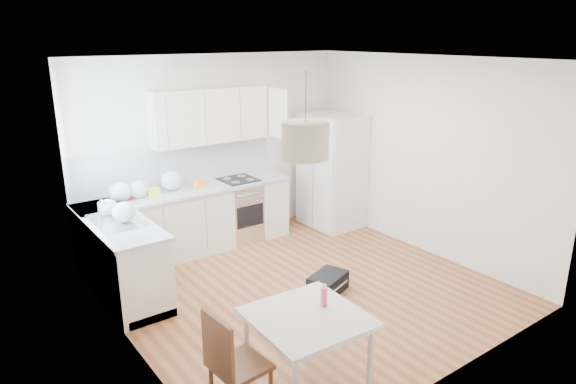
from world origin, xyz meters
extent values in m
plane|color=brown|center=(0.00, 0.00, 0.00)|extent=(4.20, 4.20, 0.00)
plane|color=white|center=(0.00, 0.00, 2.70)|extent=(4.20, 4.20, 0.00)
plane|color=white|center=(0.00, 2.10, 1.35)|extent=(4.20, 0.00, 4.20)
plane|color=white|center=(-2.10, 0.00, 1.35)|extent=(0.00, 4.20, 4.20)
plane|color=white|center=(2.10, 0.00, 1.35)|extent=(0.00, 4.20, 4.20)
cube|color=#BFE0F9|center=(-2.09, 1.15, 1.75)|extent=(0.02, 1.00, 1.00)
cube|color=silver|center=(-0.60, 1.80, 0.44)|extent=(3.00, 0.60, 0.88)
cube|color=silver|center=(-1.80, 1.20, 0.44)|extent=(0.60, 1.80, 0.88)
cube|color=#AEB0B3|center=(-0.60, 1.80, 0.90)|extent=(3.02, 0.64, 0.04)
cube|color=#AEB0B3|center=(-1.80, 1.20, 0.90)|extent=(0.64, 1.82, 0.04)
cube|color=silver|center=(-0.60, 2.09, 1.21)|extent=(3.00, 0.01, 0.58)
cube|color=silver|center=(-2.09, 1.20, 1.21)|extent=(0.01, 1.80, 0.58)
cube|color=silver|center=(-0.15, 1.94, 1.88)|extent=(1.70, 0.32, 0.75)
cube|color=#BEB4A2|center=(-1.11, -1.48, 0.69)|extent=(0.94, 0.94, 0.04)
cylinder|color=silver|center=(-0.75, -1.87, 0.34)|extent=(0.05, 0.05, 0.67)
cylinder|color=silver|center=(-1.47, -1.08, 0.34)|extent=(0.05, 0.05, 0.67)
cylinder|color=silver|center=(-0.71, -1.12, 0.34)|extent=(0.05, 0.05, 0.67)
cylinder|color=#EF4282|center=(-0.89, -1.43, 0.81)|extent=(0.07, 0.07, 0.20)
cube|color=black|center=(0.18, -0.26, 0.11)|extent=(0.57, 0.46, 0.22)
cylinder|color=beige|center=(-1.10, -1.40, 2.18)|extent=(0.40, 0.40, 0.28)
ellipsoid|color=silver|center=(-1.53, 1.81, 1.05)|extent=(0.28, 0.24, 0.26)
ellipsoid|color=silver|center=(-1.28, 1.83, 1.04)|extent=(0.26, 0.22, 0.23)
ellipsoid|color=silver|center=(-0.79, 1.89, 1.05)|extent=(0.30, 0.25, 0.27)
ellipsoid|color=silver|center=(-1.81, 1.40, 1.02)|extent=(0.22, 0.18, 0.20)
ellipsoid|color=silver|center=(-1.74, 1.05, 1.04)|extent=(0.27, 0.23, 0.24)
cube|color=orange|center=(-0.43, 1.79, 0.97)|extent=(0.16, 0.12, 0.10)
cube|color=yellow|center=(-1.10, 1.80, 0.97)|extent=(0.16, 0.10, 0.11)
cube|color=red|center=(-1.40, 1.87, 0.97)|extent=(0.16, 0.12, 0.10)
camera|label=1|loc=(-3.48, -4.42, 2.95)|focal=32.00mm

